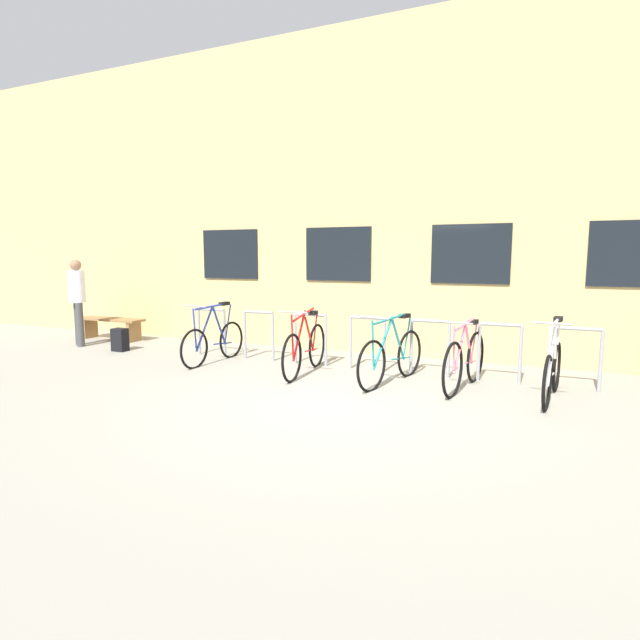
% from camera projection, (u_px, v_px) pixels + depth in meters
% --- Properties ---
extents(ground_plane, '(42.00, 42.00, 0.00)m').
position_uv_depth(ground_plane, '(333.00, 403.00, 6.20)').
color(ground_plane, gray).
extents(storefront_building, '(28.00, 6.74, 5.94)m').
position_uv_depth(storefront_building, '(437.00, 207.00, 11.77)').
color(storefront_building, tan).
rests_on(storefront_building, ground).
extents(bike_rack, '(6.62, 0.05, 0.87)m').
position_uv_depth(bike_rack, '(367.00, 337.00, 7.93)').
color(bike_rack, gray).
rests_on(bike_rack, ground).
extents(bicycle_pink, '(0.47, 1.73, 1.00)m').
position_uv_depth(bicycle_pink, '(465.00, 360.00, 6.83)').
color(bicycle_pink, black).
rests_on(bicycle_pink, ground).
extents(bicycle_blue, '(0.44, 1.67, 1.05)m').
position_uv_depth(bicycle_blue, '(214.00, 341.00, 8.52)').
color(bicycle_blue, black).
rests_on(bicycle_blue, ground).
extents(bicycle_red, '(0.44, 1.81, 1.05)m').
position_uv_depth(bicycle_red, '(305.00, 348.00, 7.74)').
color(bicycle_red, black).
rests_on(bicycle_red, ground).
extents(bicycle_teal, '(0.58, 1.76, 1.03)m').
position_uv_depth(bicycle_teal, '(392.00, 356.00, 7.14)').
color(bicycle_teal, black).
rests_on(bicycle_teal, ground).
extents(bicycle_white, '(0.44, 1.68, 1.07)m').
position_uv_depth(bicycle_white, '(553.00, 370.00, 6.31)').
color(bicycle_white, black).
rests_on(bicycle_white, ground).
extents(wooden_bench, '(1.60, 0.40, 0.47)m').
position_uv_depth(wooden_bench, '(111.00, 324.00, 10.85)').
color(wooden_bench, olive).
rests_on(wooden_bench, ground).
extents(person_by_bench, '(0.33, 0.32, 1.75)m').
position_uv_depth(person_by_bench, '(77.00, 296.00, 10.02)').
color(person_by_bench, '#3F3F42').
rests_on(person_by_bench, ground).
extents(backpack, '(0.28, 0.20, 0.44)m').
position_uv_depth(backpack, '(120.00, 340.00, 9.55)').
color(backpack, black).
rests_on(backpack, ground).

